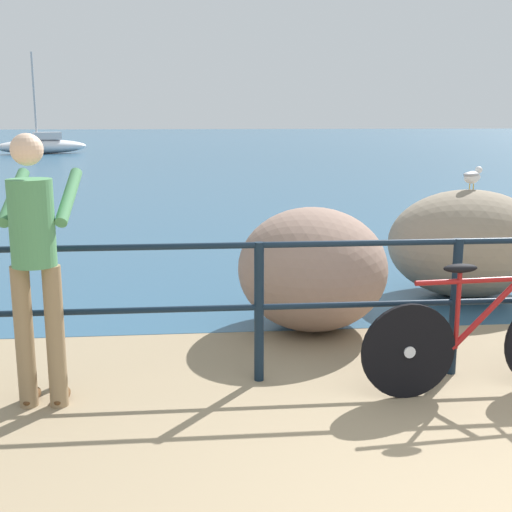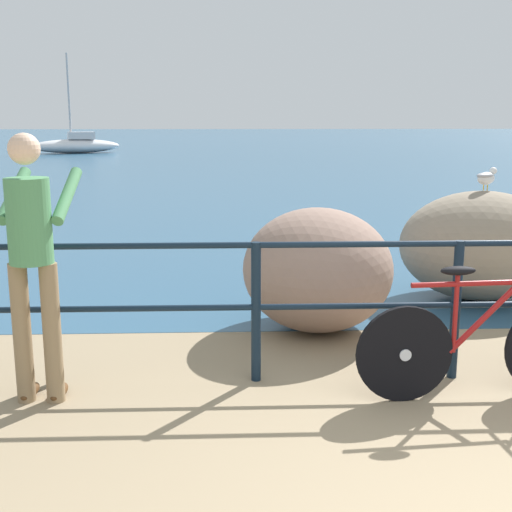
{
  "view_description": "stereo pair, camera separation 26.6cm",
  "coord_description": "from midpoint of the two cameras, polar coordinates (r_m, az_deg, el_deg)",
  "views": [
    {
      "loc": [
        -1.88,
        -2.34,
        1.88
      ],
      "look_at": [
        -1.42,
        2.6,
        0.84
      ],
      "focal_mm": 46.82,
      "sensor_mm": 36.0,
      "label": 1
    },
    {
      "loc": [
        -1.62,
        -2.36,
        1.88
      ],
      "look_at": [
        -1.42,
        2.6,
        0.84
      ],
      "focal_mm": 46.82,
      "sensor_mm": 36.0,
      "label": 2
    }
  ],
  "objects": [
    {
      "name": "ground_plane",
      "position": [
        22.5,
        -0.85,
        6.99
      ],
      "size": [
        120.0,
        120.0,
        0.1
      ],
      "primitive_type": "cube",
      "color": "#937F60"
    },
    {
      "name": "sea_surface",
      "position": [
        50.71,
        -3.4,
        9.78
      ],
      "size": [
        120.0,
        90.0,
        0.01
      ],
      "primitive_type": "cube",
      "color": "#2D5675",
      "rests_on": "ground_plane"
    },
    {
      "name": "promenade_railing",
      "position": [
        5.03,
        15.26,
        -2.84
      ],
      "size": [
        8.7,
        0.07,
        1.02
      ],
      "color": "black",
      "rests_on": "ground_plane"
    },
    {
      "name": "bicycle",
      "position": [
        4.85,
        18.77,
        -5.75
      ],
      "size": [
        1.7,
        0.48,
        0.92
      ],
      "rotation": [
        0.0,
        0.0,
        0.08
      ],
      "color": "black",
      "rests_on": "ground_plane"
    },
    {
      "name": "person_at_railing",
      "position": [
        4.51,
        -19.94,
        -0.21
      ],
      "size": [
        0.47,
        0.65,
        1.78
      ],
      "rotation": [
        0.0,
        0.0,
        1.5
      ],
      "color": "#8C7251",
      "rests_on": "ground_plane"
    },
    {
      "name": "breakwater_boulder_main",
      "position": [
        7.33,
        16.63,
        1.05
      ],
      "size": [
        1.68,
        1.36,
        1.13
      ],
      "color": "gray",
      "rests_on": "ground"
    },
    {
      "name": "breakwater_boulder_left",
      "position": [
        5.95,
        3.56,
        -1.09
      ],
      "size": [
        1.33,
        1.4,
        1.09
      ],
      "color": "gray",
      "rests_on": "ground"
    },
    {
      "name": "seagull",
      "position": [
        7.29,
        17.01,
        6.56
      ],
      "size": [
        0.31,
        0.26,
        0.23
      ],
      "rotation": [
        0.0,
        0.0,
        0.63
      ],
      "color": "gold",
      "rests_on": "breakwater_boulder_main"
    },
    {
      "name": "sailboat",
      "position": [
        35.46,
        -18.02,
        8.99
      ],
      "size": [
        4.58,
        2.65,
        4.9
      ],
      "rotation": [
        0.0,
        0.0,
        3.47
      ],
      "color": "white",
      "rests_on": "sea_surface"
    }
  ]
}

